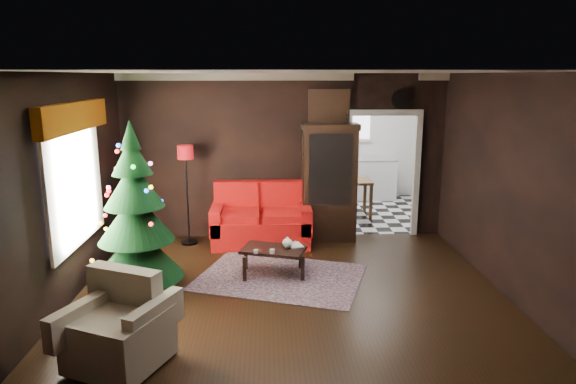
{
  "coord_description": "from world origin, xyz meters",
  "views": [
    {
      "loc": [
        -0.29,
        -6.16,
        2.76
      ],
      "look_at": [
        0.0,
        0.9,
        1.15
      ],
      "focal_mm": 31.96,
      "sensor_mm": 36.0,
      "label": 1
    }
  ],
  "objects_px": {
    "floor_lamp": "(187,195)",
    "wall_clock": "(401,99)",
    "christmas_tree": "(135,213)",
    "coffee_table": "(273,261)",
    "armchair": "(118,322)",
    "kitchen_table": "(352,198)",
    "loveseat": "(261,215)",
    "teapot": "(287,243)",
    "curio_cabinet": "(329,185)"
  },
  "relations": [
    {
      "from": "floor_lamp",
      "to": "wall_clock",
      "type": "distance_m",
      "value": 3.9
    },
    {
      "from": "floor_lamp",
      "to": "wall_clock",
      "type": "xyz_separation_m",
      "value": [
        3.56,
        0.34,
        1.55
      ]
    },
    {
      "from": "christmas_tree",
      "to": "coffee_table",
      "type": "relative_size",
      "value": 2.56
    },
    {
      "from": "coffee_table",
      "to": "wall_clock",
      "type": "bearing_deg",
      "value": 39.63
    },
    {
      "from": "armchair",
      "to": "kitchen_table",
      "type": "distance_m",
      "value": 6.16
    },
    {
      "from": "armchair",
      "to": "floor_lamp",
      "type": "bearing_deg",
      "value": 112.51
    },
    {
      "from": "armchair",
      "to": "kitchen_table",
      "type": "bearing_deg",
      "value": 83.79
    },
    {
      "from": "armchair",
      "to": "kitchen_table",
      "type": "height_order",
      "value": "armchair"
    },
    {
      "from": "loveseat",
      "to": "coffee_table",
      "type": "distance_m",
      "value": 1.44
    },
    {
      "from": "floor_lamp",
      "to": "teapot",
      "type": "xyz_separation_m",
      "value": [
        1.59,
        -1.47,
        -0.35
      ]
    },
    {
      "from": "coffee_table",
      "to": "wall_clock",
      "type": "xyz_separation_m",
      "value": [
        2.17,
        1.79,
        2.17
      ]
    },
    {
      "from": "coffee_table",
      "to": "teapot",
      "type": "xyz_separation_m",
      "value": [
        0.2,
        -0.01,
        0.27
      ]
    },
    {
      "from": "floor_lamp",
      "to": "teapot",
      "type": "height_order",
      "value": "floor_lamp"
    },
    {
      "from": "loveseat",
      "to": "floor_lamp",
      "type": "bearing_deg",
      "value": 177.02
    },
    {
      "from": "floor_lamp",
      "to": "curio_cabinet",
      "type": "bearing_deg",
      "value": 3.8
    },
    {
      "from": "curio_cabinet",
      "to": "armchair",
      "type": "distance_m",
      "value": 4.63
    },
    {
      "from": "curio_cabinet",
      "to": "kitchen_table",
      "type": "distance_m",
      "value": 1.67
    },
    {
      "from": "loveseat",
      "to": "curio_cabinet",
      "type": "height_order",
      "value": "curio_cabinet"
    },
    {
      "from": "armchair",
      "to": "teapot",
      "type": "xyz_separation_m",
      "value": [
        1.71,
        2.25,
        0.02
      ]
    },
    {
      "from": "coffee_table",
      "to": "teapot",
      "type": "distance_m",
      "value": 0.34
    },
    {
      "from": "curio_cabinet",
      "to": "wall_clock",
      "type": "distance_m",
      "value": 1.88
    },
    {
      "from": "floor_lamp",
      "to": "christmas_tree",
      "type": "bearing_deg",
      "value": -100.94
    },
    {
      "from": "curio_cabinet",
      "to": "floor_lamp",
      "type": "distance_m",
      "value": 2.37
    },
    {
      "from": "curio_cabinet",
      "to": "floor_lamp",
      "type": "bearing_deg",
      "value": -176.2
    },
    {
      "from": "christmas_tree",
      "to": "loveseat",
      "type": "bearing_deg",
      "value": 49.21
    },
    {
      "from": "christmas_tree",
      "to": "wall_clock",
      "type": "distance_m",
      "value": 4.71
    },
    {
      "from": "loveseat",
      "to": "wall_clock",
      "type": "relative_size",
      "value": 5.31
    },
    {
      "from": "teapot",
      "to": "wall_clock",
      "type": "distance_m",
      "value": 3.28
    },
    {
      "from": "coffee_table",
      "to": "kitchen_table",
      "type": "xyz_separation_m",
      "value": [
        1.62,
        3.04,
        0.17
      ]
    },
    {
      "from": "christmas_tree",
      "to": "armchair",
      "type": "distance_m",
      "value": 1.94
    },
    {
      "from": "loveseat",
      "to": "coffee_table",
      "type": "xyz_separation_m",
      "value": [
        0.18,
        -1.39,
        -0.29
      ]
    },
    {
      "from": "christmas_tree",
      "to": "wall_clock",
      "type": "height_order",
      "value": "wall_clock"
    },
    {
      "from": "christmas_tree",
      "to": "kitchen_table",
      "type": "distance_m",
      "value": 4.9
    },
    {
      "from": "loveseat",
      "to": "christmas_tree",
      "type": "height_order",
      "value": "christmas_tree"
    },
    {
      "from": "armchair",
      "to": "wall_clock",
      "type": "distance_m",
      "value": 5.81
    },
    {
      "from": "armchair",
      "to": "teapot",
      "type": "bearing_deg",
      "value": 77.09
    },
    {
      "from": "loveseat",
      "to": "kitchen_table",
      "type": "xyz_separation_m",
      "value": [
        1.8,
        1.65,
        -0.12
      ]
    },
    {
      "from": "floor_lamp",
      "to": "armchair",
      "type": "xyz_separation_m",
      "value": [
        -0.12,
        -3.72,
        -0.37
      ]
    },
    {
      "from": "christmas_tree",
      "to": "teapot",
      "type": "height_order",
      "value": "christmas_tree"
    },
    {
      "from": "christmas_tree",
      "to": "armchair",
      "type": "relative_size",
      "value": 2.58
    },
    {
      "from": "kitchen_table",
      "to": "coffee_table",
      "type": "bearing_deg",
      "value": -117.97
    },
    {
      "from": "curio_cabinet",
      "to": "christmas_tree",
      "type": "height_order",
      "value": "christmas_tree"
    },
    {
      "from": "teapot",
      "to": "floor_lamp",
      "type": "bearing_deg",
      "value": 137.28
    },
    {
      "from": "christmas_tree",
      "to": "kitchen_table",
      "type": "bearing_deg",
      "value": 45.84
    },
    {
      "from": "christmas_tree",
      "to": "wall_clock",
      "type": "xyz_separation_m",
      "value": [
        3.93,
        2.23,
        1.33
      ]
    },
    {
      "from": "curio_cabinet",
      "to": "teapot",
      "type": "distance_m",
      "value": 1.86
    },
    {
      "from": "armchair",
      "to": "kitchen_table",
      "type": "relative_size",
      "value": 1.14
    },
    {
      "from": "christmas_tree",
      "to": "armchair",
      "type": "height_order",
      "value": "christmas_tree"
    },
    {
      "from": "loveseat",
      "to": "wall_clock",
      "type": "bearing_deg",
      "value": 9.66
    },
    {
      "from": "wall_clock",
      "to": "coffee_table",
      "type": "bearing_deg",
      "value": -140.37
    }
  ]
}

